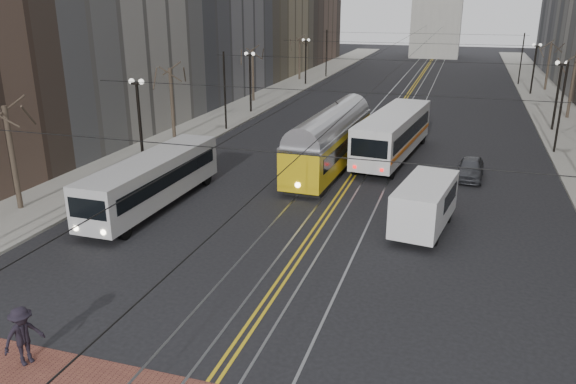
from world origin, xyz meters
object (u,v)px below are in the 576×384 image
Objects in this scene: cargo_van at (424,207)px; pedestrian_d at (23,336)px; rear_bus at (393,136)px; sedan_grey at (470,168)px; transit_bus at (153,183)px; streetcar at (330,146)px.

cargo_van reaches higher than pedestrian_d.
rear_bus is 2.24× the size of cargo_van.
rear_bus is 6.36m from sedan_grey.
transit_bus is at bearing -122.01° from rear_bus.
streetcar is 6.83× the size of pedestrian_d.
streetcar reaches higher than transit_bus.
rear_bus reaches higher than sedan_grey.
cargo_van is 2.85× the size of pedestrian_d.
pedestrian_d reaches higher than sedan_grey.
pedestrian_d is at bearing -97.49° from streetcar.
transit_bus is at bearing 36.81° from pedestrian_d.
transit_bus is at bearing -167.52° from cargo_van.
streetcar is 11.17m from cargo_van.
transit_bus reaches higher than sedan_grey.
transit_bus is at bearing -143.91° from sedan_grey.
sedan_grey is (5.28, -3.42, -0.94)m from rear_bus.
cargo_van is 18.03m from pedestrian_d.
sedan_grey is (8.88, 0.50, -0.89)m from streetcar.
rear_bus is 13.20m from cargo_van.
sedan_grey is at bearing -26.44° from rear_bus.
streetcar is at bearing 54.23° from transit_bus.
rear_bus reaches higher than pedestrian_d.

